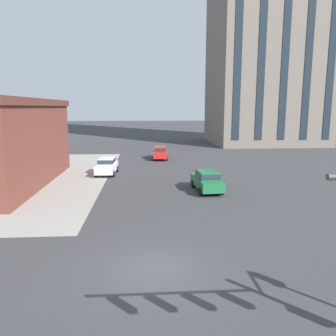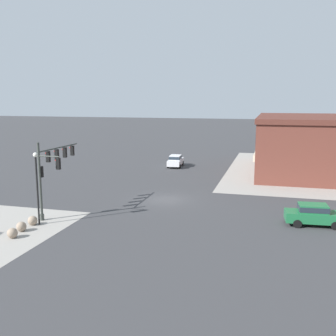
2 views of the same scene
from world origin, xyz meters
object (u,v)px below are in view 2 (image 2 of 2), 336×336
at_px(bollard_sphere_curb_a, 33,221).
at_px(bollard_sphere_curb_c, 12,233).
at_px(traffic_signal_main, 52,166).
at_px(street_lamp_corner_near, 37,180).
at_px(car_cross_eastbound, 175,160).
at_px(car_main_southbound_near, 314,214).
at_px(bollard_sphere_curb_b, 21,227).

xyz_separation_m(bollard_sphere_curb_a, bollard_sphere_curb_c, (2.91, 0.33, 0.00)).
xyz_separation_m(traffic_signal_main, street_lamp_corner_near, (2.60, 0.24, -0.64)).
distance_m(traffic_signal_main, car_cross_eastbound, 26.47).
distance_m(bollard_sphere_curb_a, street_lamp_corner_near, 3.21).
bearing_deg(traffic_signal_main, bollard_sphere_curb_a, -3.30).
distance_m(street_lamp_corner_near, car_main_southbound_near, 21.48).
xyz_separation_m(traffic_signal_main, bollard_sphere_curb_b, (4.36, -0.10, -3.81)).
distance_m(bollard_sphere_curb_a, bollard_sphere_curb_c, 2.92).
distance_m(car_main_southbound_near, car_cross_eastbound, 28.66).
bearing_deg(street_lamp_corner_near, car_cross_eastbound, 172.42).
relative_size(traffic_signal_main, bollard_sphere_curb_b, 8.60).
height_order(traffic_signal_main, car_cross_eastbound, traffic_signal_main).
relative_size(bollard_sphere_curb_c, street_lamp_corner_near, 0.13).
relative_size(street_lamp_corner_near, car_cross_eastbound, 1.26).
distance_m(traffic_signal_main, street_lamp_corner_near, 2.69).
bearing_deg(bollard_sphere_curb_c, bollard_sphere_curb_b, -169.32).
relative_size(bollard_sphere_curb_b, car_cross_eastbound, 0.16).
height_order(street_lamp_corner_near, car_cross_eastbound, street_lamp_corner_near).
distance_m(bollard_sphere_curb_c, car_cross_eastbound, 31.97).
xyz_separation_m(street_lamp_corner_near, car_cross_eastbound, (-28.56, 3.80, -2.62)).
height_order(traffic_signal_main, bollard_sphere_curb_a, traffic_signal_main).
xyz_separation_m(traffic_signal_main, bollard_sphere_curb_c, (5.77, 0.16, -3.81)).
bearing_deg(car_main_southbound_near, traffic_signal_main, -82.47).
distance_m(bollard_sphere_curb_c, street_lamp_corner_near, 4.48).
height_order(street_lamp_corner_near, car_main_southbound_near, street_lamp_corner_near).
relative_size(bollard_sphere_curb_a, bollard_sphere_curb_b, 1.00).
relative_size(traffic_signal_main, street_lamp_corner_near, 1.11).
bearing_deg(street_lamp_corner_near, car_main_southbound_near, 104.56).
bearing_deg(bollard_sphere_curb_a, bollard_sphere_curb_c, 6.42).
height_order(traffic_signal_main, bollard_sphere_curb_c, traffic_signal_main).
distance_m(traffic_signal_main, car_main_southbound_near, 21.31).
height_order(traffic_signal_main, bollard_sphere_curb_b, traffic_signal_main).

